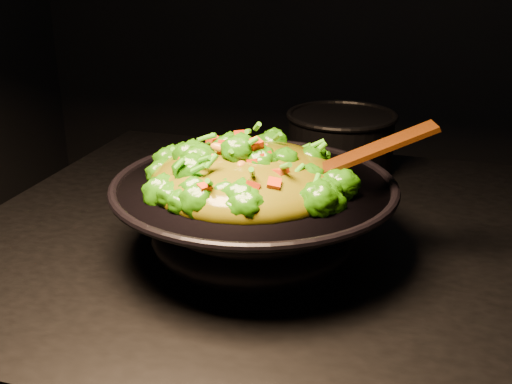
% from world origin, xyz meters
% --- Properties ---
extents(wok, '(0.43, 0.43, 0.11)m').
position_xyz_m(wok, '(-0.11, -0.09, 0.96)').
color(wok, black).
rests_on(wok, stovetop).
extents(stir_fry, '(0.35, 0.35, 0.10)m').
position_xyz_m(stir_fry, '(-0.12, -0.09, 1.06)').
color(stir_fry, '#226707').
rests_on(stir_fry, wok).
extents(spatula, '(0.24, 0.12, 0.10)m').
position_xyz_m(spatula, '(0.01, -0.07, 1.06)').
color(spatula, '#320F05').
rests_on(spatula, wok).
extents(back_pot, '(0.21, 0.21, 0.12)m').
position_xyz_m(back_pot, '(-0.06, 0.32, 0.96)').
color(back_pot, black).
rests_on(back_pot, stovetop).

